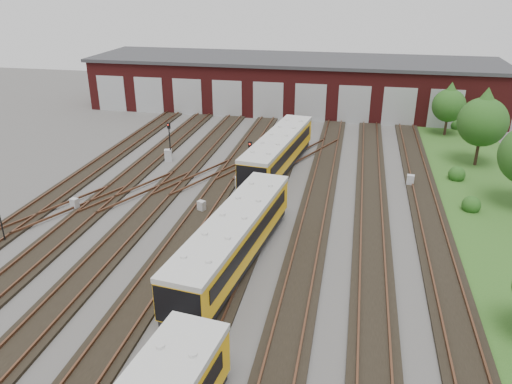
# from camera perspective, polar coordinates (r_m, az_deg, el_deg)

# --- Properties ---
(ground) EXTENTS (120.00, 120.00, 0.00)m
(ground) POSITION_cam_1_polar(r_m,az_deg,el_deg) (29.47, -6.83, -9.08)
(ground) COLOR #413F3D
(ground) RESTS_ON ground
(track_network) EXTENTS (30.40, 70.00, 0.33)m
(track_network) POSITION_cam_1_polar(r_m,az_deg,el_deg) (29.93, -6.80, -8.28)
(track_network) COLOR black
(track_network) RESTS_ON ground
(maintenance_shed) EXTENTS (51.00, 12.50, 6.35)m
(maintenance_shed) POSITION_cam_1_polar(r_m,az_deg,el_deg) (65.19, 4.13, 12.30)
(maintenance_shed) COLOR #501414
(maintenance_shed) RESTS_ON ground
(grass_verge) EXTENTS (8.00, 55.00, 0.05)m
(grass_verge) POSITION_cam_1_polar(r_m,az_deg,el_deg) (38.47, 26.55, -3.36)
(grass_verge) COLOR #234D19
(grass_verge) RESTS_ON ground
(metro_train) EXTENTS (4.33, 46.29, 2.91)m
(metro_train) POSITION_cam_1_polar(r_m,az_deg,el_deg) (28.93, -2.55, -5.39)
(metro_train) COLOR black
(metro_train) RESTS_ON ground
(signal_mast_0) EXTENTS (0.25, 0.24, 2.95)m
(signal_mast_0) POSITION_cam_1_polar(r_m,az_deg,el_deg) (35.31, -27.25, -2.49)
(signal_mast_0) COLOR black
(signal_mast_0) RESTS_ON ground
(signal_mast_1) EXTENTS (0.30, 0.29, 3.67)m
(signal_mast_1) POSITION_cam_1_polar(r_m,az_deg,el_deg) (46.16, -9.86, 6.20)
(signal_mast_1) COLOR black
(signal_mast_1) RESTS_ON ground
(signal_mast_2) EXTENTS (0.30, 0.28, 3.52)m
(signal_mast_2) POSITION_cam_1_polar(r_m,az_deg,el_deg) (40.73, -0.67, 4.09)
(signal_mast_2) COLOR black
(signal_mast_2) RESTS_ON ground
(signal_mast_3) EXTENTS (0.27, 0.26, 3.00)m
(signal_mast_3) POSITION_cam_1_polar(r_m,az_deg,el_deg) (34.58, 1.23, -0.13)
(signal_mast_3) COLOR black
(signal_mast_3) RESTS_ON ground
(relay_cabinet_0) EXTENTS (0.62, 0.55, 0.87)m
(relay_cabinet_0) POSITION_cam_1_polar(r_m,az_deg,el_deg) (38.83, -20.02, -1.30)
(relay_cabinet_0) COLOR #A8AAAD
(relay_cabinet_0) RESTS_ON ground
(relay_cabinet_1) EXTENTS (0.79, 0.72, 1.10)m
(relay_cabinet_1) POSITION_cam_1_polar(r_m,az_deg,el_deg) (46.87, -9.99, 4.15)
(relay_cabinet_1) COLOR #A8AAAD
(relay_cabinet_1) RESTS_ON ground
(relay_cabinet_2) EXTENTS (0.65, 0.60, 0.86)m
(relay_cabinet_2) POSITION_cam_1_polar(r_m,az_deg,el_deg) (36.33, -6.24, -1.66)
(relay_cabinet_2) COLOR #A8AAAD
(relay_cabinet_2) RESTS_ON ground
(relay_cabinet_3) EXTENTS (0.85, 0.78, 1.14)m
(relay_cabinet_3) POSITION_cam_1_polar(r_m,az_deg,el_deg) (39.74, -1.88, 0.97)
(relay_cabinet_3) COLOR #A8AAAD
(relay_cabinet_3) RESTS_ON ground
(relay_cabinet_4) EXTENTS (0.62, 0.54, 0.95)m
(relay_cabinet_4) POSITION_cam_1_polar(r_m,az_deg,el_deg) (42.47, 17.22, 1.26)
(relay_cabinet_4) COLOR #A8AAAD
(relay_cabinet_4) RESTS_ON ground
(tree_0) EXTENTS (4.28, 4.28, 7.10)m
(tree_0) POSITION_cam_1_polar(r_m,az_deg,el_deg) (48.13, 24.58, 7.88)
(tree_0) COLOR black
(tree_0) RESTS_ON ground
(tree_1) EXTENTS (3.45, 3.45, 5.72)m
(tree_1) POSITION_cam_1_polar(r_m,az_deg,el_deg) (56.82, 21.24, 9.61)
(tree_1) COLOR black
(tree_1) RESTS_ON ground
(bush_0) EXTENTS (1.34, 1.34, 1.34)m
(bush_0) POSITION_cam_1_polar(r_m,az_deg,el_deg) (39.44, 23.43, -1.10)
(bush_0) COLOR #1C4513
(bush_0) RESTS_ON ground
(bush_1) EXTENTS (1.39, 1.39, 1.39)m
(bush_1) POSITION_cam_1_polar(r_m,az_deg,el_deg) (44.99, 22.00, 2.12)
(bush_1) COLOR #1C4513
(bush_1) RESTS_ON ground
(bush_2) EXTENTS (1.24, 1.24, 1.24)m
(bush_2) POSITION_cam_1_polar(r_m,az_deg,el_deg) (60.47, 21.94, 7.26)
(bush_2) COLOR #1C4513
(bush_2) RESTS_ON ground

